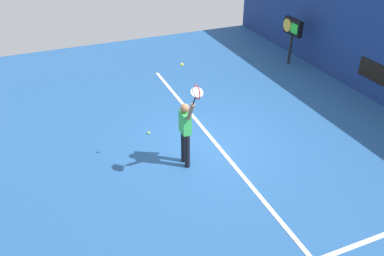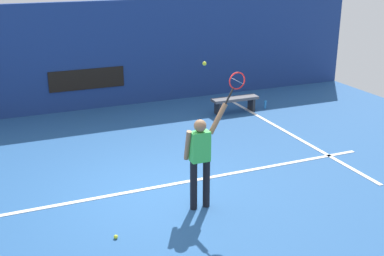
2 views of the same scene
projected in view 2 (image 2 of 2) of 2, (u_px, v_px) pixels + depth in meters
name	position (u px, v px, depth m)	size (l,w,h in m)	color
ground_plane	(153.00, 192.00, 9.67)	(18.00, 18.00, 0.00)	#23518C
back_wall	(85.00, 57.00, 14.42)	(18.00, 0.20, 3.13)	navy
sponsor_banner_center	(87.00, 79.00, 14.53)	(2.20, 0.03, 0.60)	black
court_baseline	(150.00, 188.00, 9.82)	(10.00, 0.10, 0.01)	white
court_sideline	(285.00, 131.00, 12.99)	(0.10, 7.00, 0.01)	white
tennis_player	(200.00, 156.00, 8.77)	(0.76, 0.31, 1.94)	black
tennis_racket	(236.00, 83.00, 8.59)	(0.44, 0.27, 0.61)	black
tennis_ball	(204.00, 64.00, 8.16)	(0.07, 0.07, 0.07)	#CCE033
court_bench	(235.00, 101.00, 14.43)	(1.40, 0.36, 0.45)	#4C4C51
water_bottle	(265.00, 104.00, 14.88)	(0.07, 0.07, 0.24)	#338CD8
spare_ball	(116.00, 237.00, 8.08)	(0.07, 0.07, 0.07)	#CCE033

